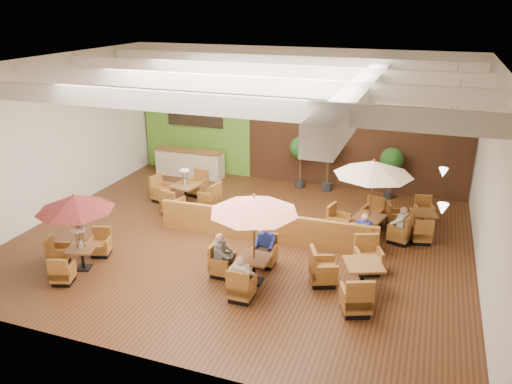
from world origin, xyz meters
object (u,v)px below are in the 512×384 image
at_px(table_2, 372,185).
at_px(booth_divider, 265,227).
at_px(table_5, 414,221).
at_px(diner_3, 365,229).
at_px(topiary_0, 301,150).
at_px(topiary_2, 392,161).
at_px(diner_2, 222,251).
at_px(diner_4, 401,221).
at_px(topiary_1, 329,148).
at_px(table_0, 75,215).
at_px(service_counter, 190,163).
at_px(table_1, 252,219).
at_px(table_3, 186,194).
at_px(diner_0, 241,273).
at_px(table_4, 351,276).
at_px(diner_1, 265,242).

bearing_deg(table_2, booth_divider, -142.18).
bearing_deg(table_5, diner_3, -137.79).
bearing_deg(topiary_0, diner_3, -55.58).
relative_size(booth_divider, topiary_2, 3.52).
relative_size(diner_2, diner_4, 1.05).
distance_m(topiary_0, topiary_1, 1.13).
relative_size(table_0, table_2, 0.87).
xyz_separation_m(service_counter, table_1, (5.56, -7.36, 1.27)).
xyz_separation_m(topiary_0, diner_4, (4.26, -3.81, -0.84)).
bearing_deg(table_1, diner_4, 46.15).
distance_m(service_counter, table_3, 3.34).
height_order(table_3, table_5, table_3).
bearing_deg(table_3, table_5, 14.74).
relative_size(table_2, topiary_1, 1.13).
bearing_deg(table_5, table_3, 169.23).
height_order(booth_divider, diner_0, diner_0).
xyz_separation_m(topiary_2, diner_2, (-3.76, -7.56, -0.73)).
distance_m(booth_divider, topiary_1, 5.39).
xyz_separation_m(table_0, topiary_1, (5.28, 8.53, 0.13)).
height_order(table_2, diner_3, table_2).
bearing_deg(table_1, topiary_0, 94.99).
bearing_deg(table_2, diner_2, -118.75).
bearing_deg(diner_2, table_4, 89.14).
height_order(table_5, diner_4, diner_4).
relative_size(booth_divider, diner_0, 8.63).
distance_m(table_5, diner_4, 1.24).
bearing_deg(table_2, table_1, -110.67).
bearing_deg(booth_divider, table_1, -81.13).
height_order(topiary_0, diner_0, topiary_0).
relative_size(diner_0, diner_3, 1.01).
bearing_deg(table_4, diner_4, 50.53).
xyz_separation_m(table_2, topiary_2, (0.27, 3.81, -0.32)).
bearing_deg(booth_divider, table_4, -33.84).
bearing_deg(diner_1, topiary_2, -115.73).
relative_size(booth_divider, diner_1, 9.06).
distance_m(topiary_1, diner_2, 7.74).
height_order(service_counter, table_4, service_counter).
height_order(table_0, table_4, table_0).
relative_size(diner_2, diner_3, 1.02).
height_order(table_2, table_4, table_2).
bearing_deg(table_3, booth_divider, -15.84).
bearing_deg(diner_4, diner_3, 155.35).
bearing_deg(service_counter, table_0, -84.95).
relative_size(table_5, diner_1, 3.15).
height_order(booth_divider, table_5, booth_divider).
height_order(table_3, diner_2, table_3).
bearing_deg(diner_3, diner_4, 64.93).
relative_size(table_1, diner_1, 3.29).
height_order(table_0, table_5, table_0).
height_order(topiary_2, diner_4, topiary_2).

